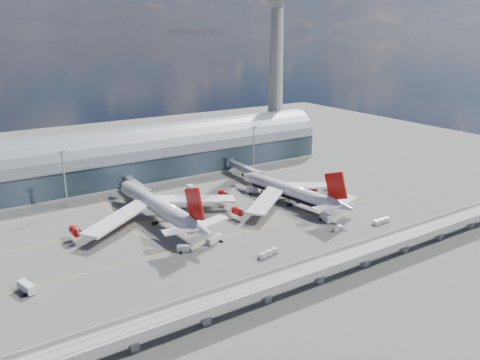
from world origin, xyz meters
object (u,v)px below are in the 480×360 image
floodlight_mast_left (65,178)px  airliner_right (291,192)px  airliner_left (159,206)px  service_truck_2 (214,239)px  cargo_train_0 (268,253)px  service_truck_0 (27,287)px  cargo_train_2 (338,229)px  control_tower (276,71)px  service_truck_1 (183,248)px  floodlight_mast_right (254,148)px  service_truck_4 (190,188)px  cargo_train_1 (381,221)px  service_truck_3 (326,218)px  service_truck_5 (252,190)px

floodlight_mast_left → airliner_right: 100.30m
airliner_left → service_truck_2: airliner_left is taller
service_truck_2 → cargo_train_0: service_truck_2 is taller
service_truck_0 → cargo_train_2: bearing=-26.1°
control_tower → cargo_train_0: (-87.71, -114.94, -50.62)m
control_tower → service_truck_1: size_ratio=22.02×
floodlight_mast_right → service_truck_2: bearing=-133.2°
service_truck_1 → cargo_train_2: size_ratio=0.90×
service_truck_4 → cargo_train_1: 92.11m
service_truck_3 → cargo_train_1: (17.46, -13.82, -0.52)m
airliner_left → service_truck_0: size_ratio=9.82×
airliner_right → service_truck_5: (-7.18, 20.89, -4.07)m
service_truck_3 → cargo_train_0: size_ratio=0.72×
service_truck_0 → service_truck_4: size_ratio=1.66×
service_truck_5 → cargo_train_0: bearing=-176.6°
floodlight_mast_right → airliner_right: size_ratio=0.38×
airliner_right → service_truck_2: bearing=-168.8°
floodlight_mast_right → service_truck_3: (-14.49, -74.37, -12.12)m
control_tower → service_truck_4: control_tower is taller
cargo_train_0 → cargo_train_2: (35.74, 2.91, -0.14)m
airliner_right → service_truck_0: (-114.38, -17.40, -3.97)m
service_truck_3 → cargo_train_2: size_ratio=1.24×
service_truck_5 → service_truck_0: bearing=142.1°
cargo_train_1 → service_truck_0: bearing=80.5°
service_truck_2 → service_truck_4: service_truck_4 is taller
cargo_train_0 → floodlight_mast_right: bearing=-20.2°
control_tower → service_truck_1: (-111.23, -95.94, -50.39)m
service_truck_4 → cargo_train_2: 79.88m
service_truck_4 → cargo_train_1: service_truck_4 is taller
airliner_left → service_truck_3: 68.49m
service_truck_3 → cargo_train_1: 22.27m
service_truck_3 → cargo_train_2: bearing=-95.5°
service_truck_1 → service_truck_5: 68.19m
service_truck_3 → service_truck_4: 71.82m
service_truck_4 → floodlight_mast_right: bearing=13.7°
airliner_left → airliner_right: (58.69, -12.28, -1.00)m
airliner_right → floodlight_mast_right: bearing=66.8°
control_tower → floodlight_mast_left: (-135.00, -28.00, -38.00)m
floodlight_mast_left → floodlight_mast_right: same height
floodlight_mast_right → control_tower: bearing=38.7°
service_truck_3 → service_truck_5: bearing=106.3°
floodlight_mast_right → cargo_train_0: 102.45m
floodlight_mast_left → service_truck_3: (85.51, -74.37, -12.12)m
service_truck_2 → floodlight_mast_right: bearing=-64.9°
control_tower → service_truck_1: bearing=-139.2°
service_truck_2 → cargo_train_0: 22.23m
floodlight_mast_right → service_truck_2: 93.10m
airliner_right → cargo_train_1: airliner_right is taller
floodlight_mast_left → service_truck_3: size_ratio=4.01×
service_truck_1 → cargo_train_0: (23.52, -19.00, -0.23)m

